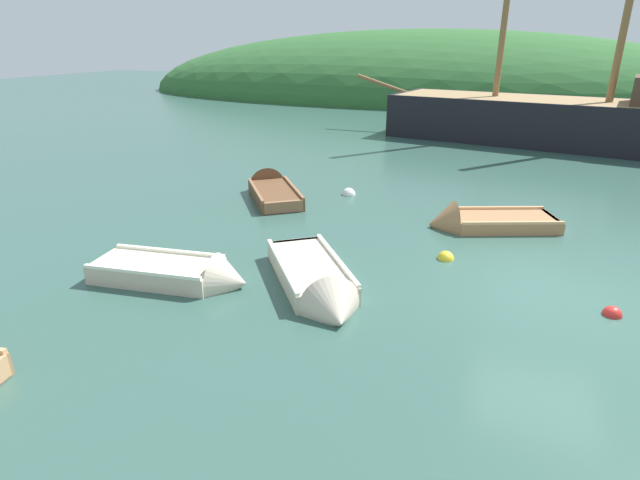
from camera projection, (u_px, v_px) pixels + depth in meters
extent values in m
plane|color=#33564C|center=(553.00, 294.00, 9.46)|extent=(120.00, 120.00, 0.00)
ellipsoid|color=#2D602D|center=(422.00, 96.00, 42.92)|extent=(50.99, 20.71, 10.65)
cube|color=black|center=(549.00, 131.00, 23.06)|extent=(14.91, 6.91, 2.78)
cube|color=#997A51|center=(554.00, 100.00, 22.57)|extent=(14.28, 6.47, 0.10)
cylinder|color=olive|center=(383.00, 84.00, 26.46)|extent=(2.93, 0.78, 0.97)
cube|color=brown|center=(275.00, 197.00, 14.97)|extent=(2.46, 2.78, 0.45)
cone|color=brown|center=(266.00, 183.00, 16.40)|extent=(1.31, 1.19, 1.15)
cube|color=#8E6242|center=(283.00, 207.00, 13.85)|extent=(0.96, 0.73, 0.32)
cube|color=#8E6242|center=(272.00, 188.00, 15.31)|extent=(1.01, 0.79, 0.05)
cube|color=#8E6242|center=(278.00, 196.00, 14.51)|extent=(1.01, 0.79, 0.05)
cube|color=#8E6242|center=(293.00, 187.00, 15.02)|extent=(1.51, 2.08, 0.07)
cube|color=#8E6242|center=(256.00, 190.00, 14.74)|extent=(1.51, 2.08, 0.07)
cube|color=#9E7047|center=(503.00, 224.00, 12.84)|extent=(2.82, 2.07, 0.41)
cone|color=#9E7047|center=(441.00, 224.00, 12.82)|extent=(1.02, 1.35, 1.20)
cube|color=tan|center=(551.00, 221.00, 12.84)|extent=(0.51, 1.11, 0.29)
cube|color=tan|center=(487.00, 219.00, 12.78)|extent=(0.57, 1.15, 0.05)
cube|color=tan|center=(522.00, 218.00, 12.80)|extent=(0.57, 1.15, 0.05)
cube|color=tan|center=(497.00, 208.00, 13.30)|extent=(2.36, 0.94, 0.07)
cube|color=tan|center=(513.00, 223.00, 12.21)|extent=(2.36, 0.94, 0.07)
cube|color=beige|center=(310.00, 274.00, 10.02)|extent=(2.52, 2.86, 0.47)
cone|color=beige|center=(335.00, 315.00, 8.53)|extent=(1.31, 1.20, 1.13)
cube|color=white|center=(295.00, 247.00, 11.14)|extent=(0.94, 0.72, 0.33)
cube|color=white|center=(316.00, 275.00, 9.54)|extent=(1.00, 0.78, 0.05)
cube|color=white|center=(304.00, 257.00, 10.37)|extent=(1.00, 0.78, 0.05)
cube|color=white|center=(282.00, 265.00, 9.78)|extent=(1.59, 2.17, 0.07)
cube|color=white|center=(336.00, 258.00, 10.07)|extent=(1.59, 2.17, 0.07)
cube|color=beige|center=(158.00, 274.00, 10.02)|extent=(2.58, 1.38, 0.48)
cone|color=beige|center=(231.00, 282.00, 9.69)|extent=(0.74, 1.13, 1.07)
cube|color=white|center=(105.00, 264.00, 10.26)|extent=(0.22, 1.02, 0.34)
cube|color=white|center=(177.00, 267.00, 9.86)|extent=(0.29, 1.05, 0.05)
cube|color=white|center=(137.00, 263.00, 10.05)|extent=(0.29, 1.05, 0.05)
cube|color=white|center=(141.00, 272.00, 9.45)|extent=(2.42, 0.33, 0.07)
cube|color=white|center=(170.00, 251.00, 10.40)|extent=(2.42, 0.33, 0.07)
sphere|color=red|center=(612.00, 315.00, 8.75)|extent=(0.32, 0.32, 0.32)
sphere|color=white|center=(349.00, 195.00, 15.57)|extent=(0.42, 0.42, 0.42)
sphere|color=yellow|center=(445.00, 259.00, 11.00)|extent=(0.36, 0.36, 0.36)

